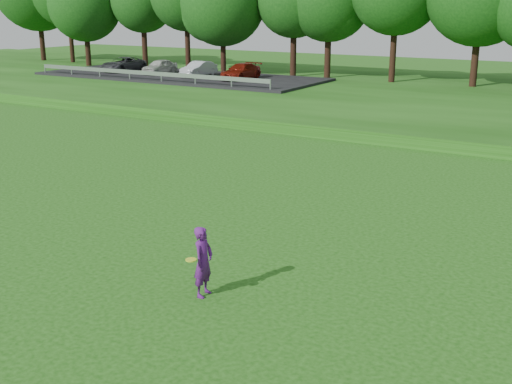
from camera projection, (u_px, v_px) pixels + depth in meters
The scene contains 5 objects.
ground at pixel (135, 315), 13.75m from camera, with size 140.00×140.00×0.00m, color #17450D.
berm at pixel (483, 101), 41.68m from camera, with size 130.00×30.00×0.60m, color #17450D.
walking_path at pixel (418, 145), 30.23m from camera, with size 130.00×1.60×0.04m, color gray.
parking_lot at pixel (176, 72), 52.37m from camera, with size 24.00×9.00×1.38m.
woman at pixel (203, 262), 14.45m from camera, with size 0.46×0.90×1.65m.
Camera 1 is at (8.62, -9.36, 6.41)m, focal length 45.00 mm.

